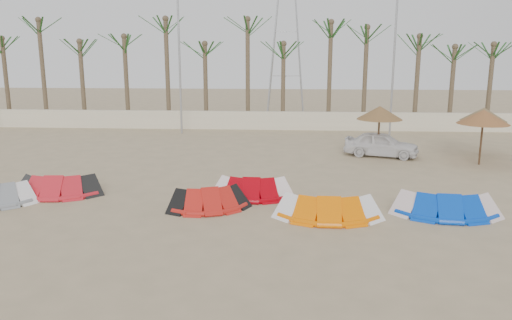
# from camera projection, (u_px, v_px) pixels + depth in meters

# --- Properties ---
(ground) EXTENTS (120.00, 120.00, 0.00)m
(ground) POSITION_uv_depth(u_px,v_px,m) (242.00, 250.00, 14.22)
(ground) COLOR tan
(ground) RESTS_ON ground
(boundary_wall) EXTENTS (60.00, 0.30, 1.30)m
(boundary_wall) POSITION_uv_depth(u_px,v_px,m) (271.00, 121.00, 35.52)
(boundary_wall) COLOR beige
(boundary_wall) RESTS_ON ground
(palm_line) EXTENTS (52.00, 4.00, 7.70)m
(palm_line) POSITION_uv_depth(u_px,v_px,m) (281.00, 37.00, 35.69)
(palm_line) COLOR brown
(palm_line) RESTS_ON ground
(lamp_b) EXTENTS (1.25, 0.14, 11.00)m
(lamp_b) POSITION_uv_depth(u_px,v_px,m) (180.00, 47.00, 32.84)
(lamp_b) COLOR #A5A8AD
(lamp_b) RESTS_ON ground
(lamp_c) EXTENTS (1.25, 0.14, 11.00)m
(lamp_c) POSITION_uv_depth(u_px,v_px,m) (395.00, 47.00, 31.95)
(lamp_c) COLOR #A5A8AD
(lamp_c) RESTS_ON ground
(pylon) EXTENTS (3.00, 3.00, 14.00)m
(pylon) POSITION_uv_depth(u_px,v_px,m) (285.00, 118.00, 41.44)
(pylon) COLOR #A5A8AD
(pylon) RESTS_ON ground
(kite_red_left) EXTENTS (3.45, 1.75, 0.90)m
(kite_red_left) POSITION_uv_depth(u_px,v_px,m) (60.00, 183.00, 19.69)
(kite_red_left) COLOR red
(kite_red_left) RESTS_ON ground
(kite_red_mid) EXTENTS (3.26, 2.29, 0.90)m
(kite_red_mid) POSITION_uv_depth(u_px,v_px,m) (211.00, 196.00, 17.94)
(kite_red_mid) COLOR red
(kite_red_mid) RESTS_ON ground
(kite_red_right) EXTENTS (3.13, 1.59, 0.90)m
(kite_red_right) POSITION_uv_depth(u_px,v_px,m) (252.00, 186.00, 19.37)
(kite_red_right) COLOR #A6000A
(kite_red_right) RESTS_ON ground
(kite_orange) EXTENTS (3.53, 1.59, 0.90)m
(kite_orange) POSITION_uv_depth(u_px,v_px,m) (327.00, 204.00, 17.03)
(kite_orange) COLOR #FF6E00
(kite_orange) RESTS_ON ground
(kite_blue) EXTENTS (3.61, 1.78, 0.90)m
(kite_blue) POSITION_uv_depth(u_px,v_px,m) (444.00, 202.00, 17.29)
(kite_blue) COLOR #043DC3
(kite_blue) RESTS_ON ground
(parasol_left) EXTENTS (2.39, 2.39, 2.70)m
(parasol_left) POSITION_uv_depth(u_px,v_px,m) (380.00, 113.00, 26.13)
(parasol_left) COLOR #4C331E
(parasol_left) RESTS_ON ground
(parasol_mid) EXTENTS (2.49, 2.49, 2.74)m
(parasol_mid) POSITION_uv_depth(u_px,v_px,m) (484.00, 117.00, 24.28)
(parasol_mid) COLOR #4C331E
(parasol_mid) RESTS_ON ground
(parasol_right) EXTENTS (2.37, 2.37, 2.59)m
(parasol_right) POSITION_uv_depth(u_px,v_px,m) (484.00, 114.00, 26.42)
(parasol_right) COLOR #4C331E
(parasol_right) RESTS_ON ground
(car) EXTENTS (4.14, 2.62, 1.31)m
(car) POSITION_uv_depth(u_px,v_px,m) (381.00, 144.00, 26.57)
(car) COLOR white
(car) RESTS_ON ground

